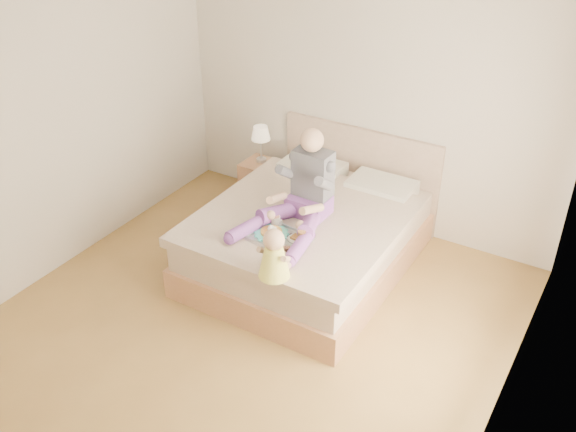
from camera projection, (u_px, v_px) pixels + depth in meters
The scene contains 7 objects.
room at pixel (251, 166), 4.51m from camera, with size 4.02×4.22×2.71m.
bed at pixel (312, 234), 5.95m from camera, with size 1.70×2.18×1.00m.
nightstand at pixel (262, 184), 6.94m from camera, with size 0.41×0.37×0.49m.
lamp at pixel (261, 135), 6.69m from camera, with size 0.20×0.20×0.40m.
adult at pixel (302, 195), 5.49m from camera, with size 0.70×0.99×0.83m.
tray at pixel (280, 236), 5.33m from camera, with size 0.50×0.42×0.13m.
baby at pixel (275, 257), 4.83m from camera, with size 0.27×0.37×0.41m.
Camera 1 is at (2.39, -3.31, 3.56)m, focal length 40.00 mm.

